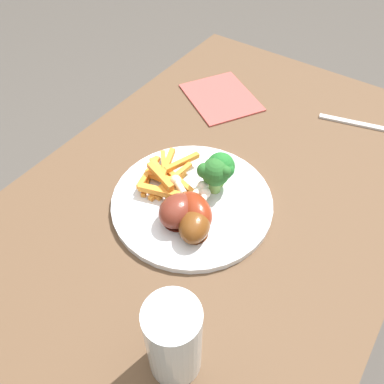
# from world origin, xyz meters

# --- Properties ---
(ground_plane) EXTENTS (6.00, 6.00, 0.00)m
(ground_plane) POSITION_xyz_m (0.00, 0.00, 0.00)
(ground_plane) COLOR #4C4742
(dining_table) EXTENTS (1.08, 0.65, 0.74)m
(dining_table) POSITION_xyz_m (0.00, 0.00, 0.62)
(dining_table) COLOR brown
(dining_table) RESTS_ON ground_plane
(dinner_plate) EXTENTS (0.28, 0.28, 0.01)m
(dinner_plate) POSITION_xyz_m (-0.01, 0.02, 0.75)
(dinner_plate) COLOR silver
(dinner_plate) RESTS_ON dining_table
(broccoli_floret_front) EXTENTS (0.05, 0.06, 0.07)m
(broccoli_floret_front) POSITION_xyz_m (0.03, 0.00, 0.80)
(broccoli_floret_front) COLOR #81B658
(broccoli_floret_front) RESTS_ON dinner_plate
(broccoli_floret_middle) EXTENTS (0.05, 0.05, 0.07)m
(broccoli_floret_middle) POSITION_xyz_m (0.05, 0.00, 0.80)
(broccoli_floret_middle) COLOR #7BB147
(broccoli_floret_middle) RESTS_ON dinner_plate
(carrot_fries_pile) EXTENTS (0.13, 0.14, 0.04)m
(carrot_fries_pile) POSITION_xyz_m (-0.01, 0.08, 0.77)
(carrot_fries_pile) COLOR orange
(carrot_fries_pile) RESTS_ON dinner_plate
(chicken_drumstick_near) EXTENTS (0.12, 0.07, 0.04)m
(chicken_drumstick_near) POSITION_xyz_m (-0.06, -0.02, 0.78)
(chicken_drumstick_near) COLOR #4B220C
(chicken_drumstick_near) RESTS_ON dinner_plate
(chicken_drumstick_far) EXTENTS (0.09, 0.12, 0.05)m
(chicken_drumstick_far) POSITION_xyz_m (-0.04, -0.01, 0.78)
(chicken_drumstick_far) COLOR #5D180B
(chicken_drumstick_far) RESTS_ON dinner_plate
(chicken_drumstick_extra) EXTENTS (0.12, 0.06, 0.05)m
(chicken_drumstick_extra) POSITION_xyz_m (-0.06, 0.01, 0.78)
(chicken_drumstick_extra) COLOR #4D1912
(chicken_drumstick_extra) RESTS_ON dinner_plate
(fork) EXTENTS (0.06, 0.19, 0.00)m
(fork) POSITION_xyz_m (0.38, -0.16, 0.75)
(fork) COLOR silver
(fork) RESTS_ON dining_table
(water_glass) EXTENTS (0.07, 0.07, 0.14)m
(water_glass) POSITION_xyz_m (-0.25, -0.12, 0.81)
(water_glass) COLOR silver
(water_glass) RESTS_ON dining_table
(napkin) EXTENTS (0.21, 0.22, 0.00)m
(napkin) POSITION_xyz_m (0.29, 0.15, 0.75)
(napkin) COLOR #B74C47
(napkin) RESTS_ON dining_table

